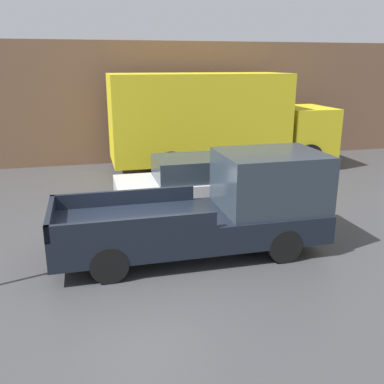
# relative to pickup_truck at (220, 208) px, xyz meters

# --- Properties ---
(ground_plane) EXTENTS (60.00, 60.00, 0.00)m
(ground_plane) POSITION_rel_pickup_truck_xyz_m (-1.82, -0.08, -0.98)
(ground_plane) COLOR #3D3D3F
(building_wall) EXTENTS (28.00, 0.15, 4.81)m
(building_wall) POSITION_rel_pickup_truck_xyz_m (-1.82, 9.31, 1.42)
(building_wall) COLOR brown
(building_wall) RESTS_ON ground
(pickup_truck) EXTENTS (5.74, 1.97, 2.15)m
(pickup_truck) POSITION_rel_pickup_truck_xyz_m (0.00, 0.00, 0.00)
(pickup_truck) COLOR black
(pickup_truck) RESTS_ON ground
(car) EXTENTS (4.34, 1.85, 1.45)m
(car) POSITION_rel_pickup_truck_xyz_m (0.19, 3.02, -0.23)
(car) COLOR silver
(car) RESTS_ON ground
(delivery_truck) EXTENTS (8.43, 2.56, 3.61)m
(delivery_truck) POSITION_rel_pickup_truck_xyz_m (1.98, 7.01, 0.96)
(delivery_truck) COLOR gold
(delivery_truck) RESTS_ON ground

